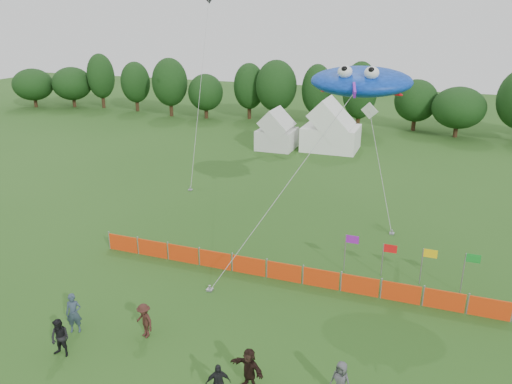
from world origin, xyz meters
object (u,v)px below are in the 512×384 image
(spectator_e, at_px, (341,381))
(tent_right, at_px, (331,130))
(spectator_a, at_px, (74,313))
(spectator_b, at_px, (60,338))
(spectator_f, at_px, (249,368))
(barrier_fence, at_px, (284,272))
(stingray_kite, at_px, (363,81))
(spectator_c, at_px, (144,321))
(spectator_d, at_px, (218,383))
(tent_left, at_px, (277,133))

(spectator_e, bearing_deg, tent_right, 121.93)
(spectator_a, distance_m, spectator_b, 1.68)
(tent_right, distance_m, spectator_f, 35.72)
(barrier_fence, height_order, stingray_kite, stingray_kite)
(spectator_e, height_order, spectator_f, spectator_f)
(barrier_fence, xyz_separation_m, spectator_c, (-4.27, -6.76, 0.31))
(barrier_fence, relative_size, spectator_b, 12.84)
(spectator_d, relative_size, spectator_e, 0.98)
(spectator_b, relative_size, spectator_c, 1.05)
(barrier_fence, distance_m, stingray_kite, 11.05)
(tent_right, distance_m, spectator_d, 36.71)
(barrier_fence, distance_m, spectator_c, 8.01)
(barrier_fence, relative_size, spectator_a, 11.69)
(spectator_a, relative_size, spectator_c, 1.16)
(spectator_f, relative_size, stingray_kite, 0.12)
(tent_left, height_order, spectator_d, tent_left)
(barrier_fence, distance_m, spectator_a, 10.55)
(spectator_a, xyz_separation_m, spectator_f, (8.52, -0.60, -0.10))
(tent_left, xyz_separation_m, stingray_kite, (11.43, -20.76, 8.29))
(spectator_b, distance_m, spectator_d, 7.15)
(spectator_d, bearing_deg, stingray_kite, 49.09)
(tent_left, height_order, barrier_fence, tent_left)
(spectator_b, bearing_deg, spectator_d, -3.67)
(tent_right, bearing_deg, spectator_a, -96.55)
(spectator_c, distance_m, spectator_d, 5.21)
(tent_right, relative_size, spectator_c, 3.49)
(spectator_c, xyz_separation_m, stingray_kite, (6.96, 11.78, 9.17))
(barrier_fence, relative_size, spectator_e, 13.58)
(tent_right, xyz_separation_m, spectator_b, (-3.41, -36.39, -1.16))
(spectator_c, distance_m, spectator_f, 5.56)
(barrier_fence, distance_m, spectator_f, 8.19)
(tent_left, height_order, stingray_kite, stingray_kite)
(spectator_a, bearing_deg, tent_left, 67.46)
(tent_right, relative_size, spectator_e, 3.50)
(stingray_kite, bearing_deg, spectator_d, -99.39)
(spectator_b, xyz_separation_m, spectator_f, (7.94, 0.97, -0.01))
(spectator_c, distance_m, spectator_e, 8.81)
(tent_right, relative_size, spectator_f, 3.36)
(spectator_a, distance_m, spectator_d, 7.91)
(tent_right, bearing_deg, spectator_e, -77.23)
(spectator_b, distance_m, stingray_kite, 19.29)
(tent_left, bearing_deg, spectator_f, -73.77)
(stingray_kite, bearing_deg, spectator_a, -128.83)
(barrier_fence, bearing_deg, tent_left, 108.73)
(barrier_fence, distance_m, spectator_b, 11.36)
(spectator_e, xyz_separation_m, spectator_f, (-3.38, -0.54, 0.03))
(tent_left, bearing_deg, spectator_c, -82.18)
(tent_left, bearing_deg, tent_right, 15.94)
(spectator_c, bearing_deg, tent_left, 121.48)
(spectator_e, bearing_deg, spectator_f, -151.69)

